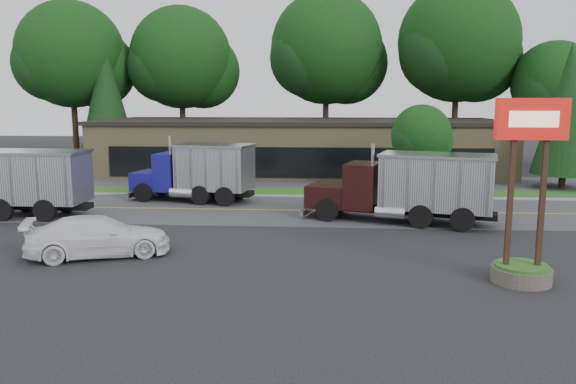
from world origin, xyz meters
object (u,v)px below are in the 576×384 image
at_px(dump_truck_blue, 199,171).
at_px(rally_car, 99,236).
at_px(bilo_sign, 525,222).
at_px(dump_truck_maroon, 410,186).

height_order(dump_truck_blue, rally_car, dump_truck_blue).
height_order(bilo_sign, rally_car, bilo_sign).
xyz_separation_m(bilo_sign, dump_truck_blue, (-13.80, 13.96, -0.22)).
distance_m(bilo_sign, rally_car, 15.21).
bearing_deg(dump_truck_blue, rally_car, 95.46).
bearing_deg(bilo_sign, dump_truck_blue, 134.67).
bearing_deg(dump_truck_blue, dump_truck_maroon, 167.59).
height_order(dump_truck_maroon, rally_car, dump_truck_maroon).
bearing_deg(bilo_sign, dump_truck_maroon, 104.72).
relative_size(dump_truck_blue, rally_car, 1.41).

